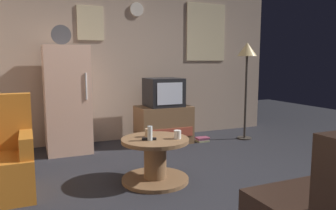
# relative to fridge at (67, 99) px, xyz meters

# --- Properties ---
(ground_plane) EXTENTS (12.00, 12.00, 0.00)m
(ground_plane) POSITION_rel_fridge_xyz_m (1.07, -2.00, -0.75)
(ground_plane) COLOR #232328
(wall_with_art) EXTENTS (5.20, 0.12, 2.76)m
(wall_with_art) POSITION_rel_fridge_xyz_m (1.08, 0.45, 0.63)
(wall_with_art) COLOR tan
(wall_with_art) RESTS_ON ground_plane
(fridge) EXTENTS (0.60, 0.62, 1.77)m
(fridge) POSITION_rel_fridge_xyz_m (0.00, 0.00, 0.00)
(fridge) COLOR beige
(fridge) RESTS_ON ground_plane
(tv_stand) EXTENTS (0.84, 0.53, 0.59)m
(tv_stand) POSITION_rel_fridge_xyz_m (1.45, -0.07, -0.46)
(tv_stand) COLOR brown
(tv_stand) RESTS_ON ground_plane
(crt_tv) EXTENTS (0.54, 0.51, 0.44)m
(crt_tv) POSITION_rel_fridge_xyz_m (1.45, -0.08, 0.05)
(crt_tv) COLOR black
(crt_tv) RESTS_ON tv_stand
(standing_lamp) EXTENTS (0.32, 0.32, 1.59)m
(standing_lamp) POSITION_rel_fridge_xyz_m (2.79, -0.37, 0.60)
(standing_lamp) COLOR #332D28
(standing_lamp) RESTS_ON ground_plane
(coffee_table) EXTENTS (0.72, 0.72, 0.47)m
(coffee_table) POSITION_rel_fridge_xyz_m (0.71, -1.59, -0.52)
(coffee_table) COLOR brown
(coffee_table) RESTS_ON ground_plane
(wine_glass) EXTENTS (0.05, 0.05, 0.15)m
(wine_glass) POSITION_rel_fridge_xyz_m (0.63, -1.65, -0.21)
(wine_glass) COLOR silver
(wine_glass) RESTS_ON coffee_table
(mug_ceramic_white) EXTENTS (0.08, 0.08, 0.09)m
(mug_ceramic_white) POSITION_rel_fridge_xyz_m (0.93, -1.70, -0.24)
(mug_ceramic_white) COLOR silver
(mug_ceramic_white) RESTS_ON coffee_table
(mug_ceramic_tan) EXTENTS (0.08, 0.08, 0.09)m
(mug_ceramic_tan) POSITION_rel_fridge_xyz_m (0.67, -1.50, -0.24)
(mug_ceramic_tan) COLOR tan
(mug_ceramic_tan) RESTS_ON coffee_table
(remote_control) EXTENTS (0.16, 0.09, 0.02)m
(remote_control) POSITION_rel_fridge_xyz_m (0.63, -1.63, -0.27)
(remote_control) COLOR black
(remote_control) RESTS_ON coffee_table
(book_stack) EXTENTS (0.21, 0.14, 0.07)m
(book_stack) POSITION_rel_fridge_xyz_m (2.05, -0.27, -0.72)
(book_stack) COLOR gray
(book_stack) RESTS_ON ground_plane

